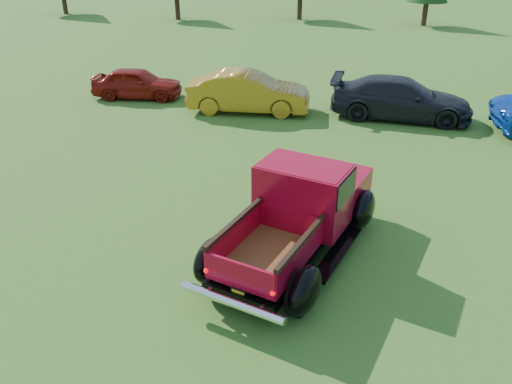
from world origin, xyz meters
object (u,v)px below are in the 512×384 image
Objects in this scene: show_car_red at (137,83)px; show_car_grey at (401,98)px; show_car_yellow at (249,92)px; pickup_truck at (303,208)px.

show_car_grey reaches higher than show_car_red.
show_car_red is 0.79× the size of show_car_yellow.
show_car_yellow is 0.91× the size of show_car_grey.
pickup_truck is at bearing -146.31° from show_car_red.
show_car_grey is (10.00, -0.34, 0.11)m from show_car_red.
pickup_truck is 9.09m from show_car_grey.
show_car_yellow is at bearing 97.63° from show_car_grey.
pickup_truck is at bearing 168.35° from show_car_grey.
pickup_truck reaches higher than show_car_red.
pickup_truck is 11.95m from show_car_red.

